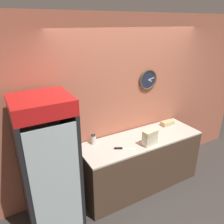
{
  "coord_description": "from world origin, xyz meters",
  "views": [
    {
      "loc": [
        -1.88,
        -1.5,
        2.57
      ],
      "look_at": [
        -0.51,
        0.91,
        1.42
      ],
      "focal_mm": 35.0,
      "sensor_mm": 36.0,
      "label": 1
    }
  ],
  "objects_px": {
    "sandwich_stack_top": "(150,133)",
    "chefs_knife": "(122,148)",
    "condiment_jar": "(93,139)",
    "beverage_cooler": "(47,158)",
    "sandwich_flat_left": "(167,123)",
    "sandwich_stack_middle": "(150,138)",
    "sandwich_stack_bottom": "(150,142)"
  },
  "relations": [
    {
      "from": "sandwich_stack_top",
      "to": "sandwich_flat_left",
      "type": "distance_m",
      "value": 0.8
    },
    {
      "from": "sandwich_stack_bottom",
      "to": "condiment_jar",
      "type": "distance_m",
      "value": 0.83
    },
    {
      "from": "sandwich_stack_middle",
      "to": "sandwich_flat_left",
      "type": "xyz_separation_m",
      "value": [
        0.69,
        0.37,
        -0.08
      ]
    },
    {
      "from": "sandwich_stack_top",
      "to": "chefs_knife",
      "type": "xyz_separation_m",
      "value": [
        -0.42,
        0.1,
        -0.18
      ]
    },
    {
      "from": "sandwich_stack_middle",
      "to": "condiment_jar",
      "type": "relative_size",
      "value": 1.53
    },
    {
      "from": "chefs_knife",
      "to": "sandwich_flat_left",
      "type": "bearing_deg",
      "value": 13.7
    },
    {
      "from": "sandwich_stack_middle",
      "to": "chefs_knife",
      "type": "distance_m",
      "value": 0.45
    },
    {
      "from": "sandwich_stack_top",
      "to": "chefs_knife",
      "type": "distance_m",
      "value": 0.47
    },
    {
      "from": "sandwich_flat_left",
      "to": "condiment_jar",
      "type": "bearing_deg",
      "value": 177.56
    },
    {
      "from": "condiment_jar",
      "to": "chefs_knife",
      "type": "bearing_deg",
      "value": -48.64
    },
    {
      "from": "beverage_cooler",
      "to": "sandwich_stack_bottom",
      "type": "xyz_separation_m",
      "value": [
        1.44,
        -0.24,
        -0.07
      ]
    },
    {
      "from": "sandwich_stack_top",
      "to": "condiment_jar",
      "type": "height_order",
      "value": "sandwich_stack_top"
    },
    {
      "from": "beverage_cooler",
      "to": "sandwich_stack_top",
      "type": "height_order",
      "value": "beverage_cooler"
    },
    {
      "from": "sandwich_stack_bottom",
      "to": "condiment_jar",
      "type": "bearing_deg",
      "value": 148.84
    },
    {
      "from": "chefs_knife",
      "to": "sandwich_stack_bottom",
      "type": "bearing_deg",
      "value": -13.3
    },
    {
      "from": "sandwich_stack_top",
      "to": "condiment_jar",
      "type": "distance_m",
      "value": 0.84
    },
    {
      "from": "sandwich_stack_bottom",
      "to": "sandwich_stack_top",
      "type": "height_order",
      "value": "sandwich_stack_top"
    },
    {
      "from": "sandwich_stack_middle",
      "to": "sandwich_flat_left",
      "type": "distance_m",
      "value": 0.79
    },
    {
      "from": "sandwich_stack_middle",
      "to": "sandwich_flat_left",
      "type": "height_order",
      "value": "sandwich_stack_middle"
    },
    {
      "from": "sandwich_stack_top",
      "to": "condiment_jar",
      "type": "relative_size",
      "value": 1.55
    },
    {
      "from": "beverage_cooler",
      "to": "sandwich_stack_bottom",
      "type": "bearing_deg",
      "value": -9.24
    },
    {
      "from": "chefs_knife",
      "to": "sandwich_stack_top",
      "type": "bearing_deg",
      "value": -13.3
    },
    {
      "from": "sandwich_stack_top",
      "to": "chefs_knife",
      "type": "height_order",
      "value": "sandwich_stack_top"
    },
    {
      "from": "sandwich_stack_bottom",
      "to": "sandwich_stack_top",
      "type": "bearing_deg",
      "value": 0.0
    },
    {
      "from": "sandwich_stack_bottom",
      "to": "sandwich_stack_top",
      "type": "relative_size",
      "value": 0.98
    },
    {
      "from": "beverage_cooler",
      "to": "sandwich_flat_left",
      "type": "xyz_separation_m",
      "value": [
        2.14,
        0.14,
        -0.07
      ]
    },
    {
      "from": "sandwich_stack_bottom",
      "to": "chefs_knife",
      "type": "xyz_separation_m",
      "value": [
        -0.42,
        0.1,
        -0.03
      ]
    },
    {
      "from": "sandwich_stack_bottom",
      "to": "chefs_knife",
      "type": "relative_size",
      "value": 0.79
    },
    {
      "from": "sandwich_stack_bottom",
      "to": "sandwich_stack_middle",
      "type": "relative_size",
      "value": 0.98
    },
    {
      "from": "sandwich_stack_middle",
      "to": "condiment_jar",
      "type": "distance_m",
      "value": 0.83
    },
    {
      "from": "condiment_jar",
      "to": "sandwich_stack_top",
      "type": "bearing_deg",
      "value": -31.16
    },
    {
      "from": "sandwich_stack_top",
      "to": "chefs_knife",
      "type": "bearing_deg",
      "value": 166.7
    }
  ]
}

